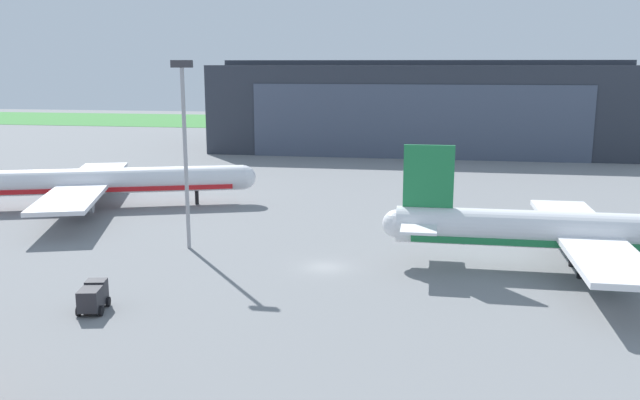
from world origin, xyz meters
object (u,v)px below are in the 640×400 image
(maintenance_hangar, at_px, (419,106))
(apron_light_mast, at_px, (185,142))
(pushback_tractor, at_px, (93,296))
(airliner_far_left, at_px, (90,182))
(airliner_near_right, at_px, (594,233))

(maintenance_hangar, distance_m, apron_light_mast, 101.11)
(maintenance_hangar, height_order, apron_light_mast, maintenance_hangar)
(pushback_tractor, relative_size, apron_light_mast, 0.18)
(airliner_far_left, distance_m, pushback_tractor, 43.94)
(maintenance_hangar, bearing_deg, airliner_far_left, -119.89)
(maintenance_hangar, bearing_deg, pushback_tractor, -101.91)
(maintenance_hangar, bearing_deg, airliner_near_right, -79.08)
(airliner_far_left, relative_size, apron_light_mast, 2.15)
(maintenance_hangar, relative_size, airliner_far_left, 2.15)
(airliner_near_right, bearing_deg, airliner_far_left, 162.49)
(airliner_far_left, xyz_separation_m, apron_light_mast, (21.89, -18.45, 8.42))
(airliner_far_left, height_order, airliner_near_right, airliner_near_right)
(maintenance_hangar, bearing_deg, apron_light_mast, -103.71)
(maintenance_hangar, height_order, airliner_far_left, maintenance_hangar)
(airliner_near_right, bearing_deg, maintenance_hangar, 100.92)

